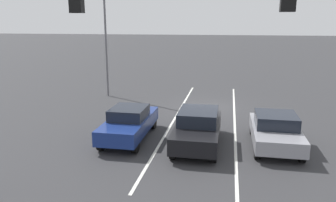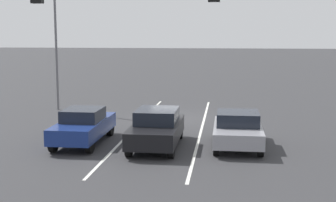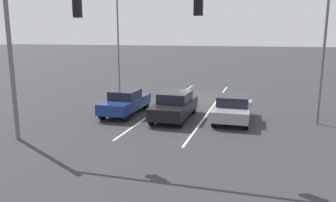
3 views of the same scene
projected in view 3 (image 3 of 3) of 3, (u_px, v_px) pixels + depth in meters
name	position (u px, v px, depth m)	size (l,w,h in m)	color
ground_plane	(197.00, 98.00, 25.40)	(240.00, 240.00, 0.00)	#333335
lane_stripe_left_divider	(213.00, 106.00, 22.36)	(0.12, 17.50, 0.01)	silver
lane_stripe_center_divider	(167.00, 103.00, 23.26)	(0.12, 17.50, 0.01)	silver
car_navy_rightlane_front	(125.00, 102.00, 19.96)	(1.73, 4.44, 1.49)	navy
car_black_midlane_front	(174.00, 105.00, 18.86)	(1.86, 4.45, 1.55)	black
car_gray_leftlane_front	(233.00, 108.00, 18.38)	(1.93, 4.10, 1.44)	gray
traffic_signal_gantry	(78.00, 26.00, 13.33)	(11.62, 0.37, 7.07)	slate
street_lamp_right_shoulder	(120.00, 32.00, 28.09)	(1.77, 0.24, 8.78)	slate
street_lamp_left_shoulder	(320.00, 36.00, 17.01)	(2.12, 0.24, 8.21)	slate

